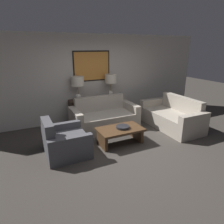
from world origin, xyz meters
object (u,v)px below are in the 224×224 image
at_px(couch_by_side, 172,117).
at_px(decorative_bowl, 123,127).
at_px(table_lamp_right, 111,80).
at_px(armchair_near_back_wall, 64,142).
at_px(coffee_table, 120,132).
at_px(console_table, 96,109).
at_px(table_lamp_left, 78,83).
at_px(couch_by_back_wall, 104,118).

distance_m(couch_by_side, decorative_bowl, 1.84).
distance_m(table_lamp_right, armchair_near_back_wall, 2.73).
relative_size(couch_by_side, coffee_table, 1.73).
xyz_separation_m(console_table, table_lamp_right, (0.54, 0.00, 0.89)).
relative_size(table_lamp_right, armchair_near_back_wall, 0.72).
distance_m(table_lamp_left, decorative_bowl, 2.04).
height_order(couch_by_back_wall, decorative_bowl, couch_by_back_wall).
relative_size(couch_by_back_wall, coffee_table, 1.73).
relative_size(console_table, couch_by_back_wall, 0.87).
bearing_deg(coffee_table, table_lamp_left, 105.58).
distance_m(table_lamp_left, couch_by_side, 2.95).
relative_size(couch_by_back_wall, armchair_near_back_wall, 1.91).
relative_size(couch_by_side, armchair_near_back_wall, 1.91).
xyz_separation_m(couch_by_side, coffee_table, (-1.87, -0.28, -0.01)).
xyz_separation_m(table_lamp_right, decorative_bowl, (-0.52, -1.78, -0.83)).
bearing_deg(decorative_bowl, table_lamp_left, 107.33).
relative_size(coffee_table, armchair_near_back_wall, 1.10).
bearing_deg(table_lamp_left, couch_by_back_wall, -51.59).
height_order(table_lamp_left, armchair_near_back_wall, table_lamp_left).
relative_size(console_table, coffee_table, 1.50).
xyz_separation_m(couch_by_back_wall, armchair_near_back_wall, (-1.38, -1.00, -0.02)).
bearing_deg(console_table, decorative_bowl, -89.38).
bearing_deg(table_lamp_right, armchair_near_back_wall, -138.84).
xyz_separation_m(coffee_table, armchair_near_back_wall, (-1.34, 0.09, -0.01)).
relative_size(console_table, table_lamp_right, 2.28).
bearing_deg(console_table, coffee_table, -91.42).
bearing_deg(couch_by_side, couch_by_back_wall, 156.19).
bearing_deg(armchair_near_back_wall, table_lamp_right, 41.16).
relative_size(table_lamp_left, decorative_bowl, 2.20).
relative_size(console_table, table_lamp_left, 2.28).
height_order(couch_by_side, armchair_near_back_wall, couch_by_side).
bearing_deg(table_lamp_left, console_table, 0.00).
distance_m(table_lamp_left, table_lamp_right, 1.07).
bearing_deg(coffee_table, armchair_near_back_wall, 176.12).
distance_m(couch_by_back_wall, decorative_bowl, 1.11).
bearing_deg(decorative_bowl, coffee_table, 167.80).
relative_size(console_table, decorative_bowl, 5.02).
relative_size(table_lamp_right, coffee_table, 0.66).
bearing_deg(table_lamp_left, table_lamp_right, 0.00).
relative_size(table_lamp_left, coffee_table, 0.66).
bearing_deg(couch_by_back_wall, table_lamp_left, 128.41).
bearing_deg(armchair_near_back_wall, console_table, 50.52).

